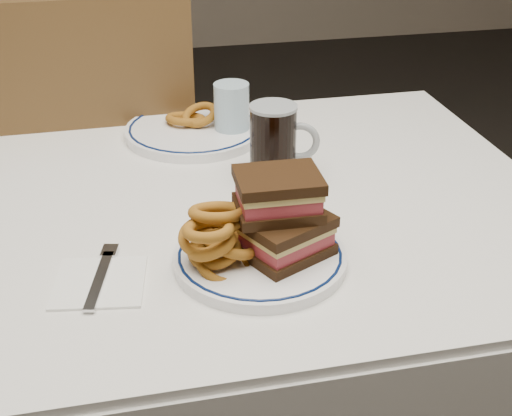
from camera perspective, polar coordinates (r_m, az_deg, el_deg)
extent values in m
cube|color=silver|center=(1.18, -6.54, -0.38)|extent=(1.26, 0.86, 0.03)
cylinder|color=#4F3319|center=(1.78, 10.42, -4.07)|extent=(0.06, 0.06, 0.71)
cube|color=silver|center=(1.60, -8.15, 4.28)|extent=(1.26, 0.01, 0.17)
cube|color=#4F3319|center=(1.81, -12.86, 0.80)|extent=(0.47, 0.47, 0.04)
cylinder|color=#4F3319|center=(2.11, -6.91, -2.12)|extent=(0.04, 0.04, 0.45)
cylinder|color=#4F3319|center=(1.78, -5.35, -8.54)|extent=(0.04, 0.04, 0.45)
cylinder|color=#4F3319|center=(2.12, -17.66, -3.28)|extent=(0.04, 0.04, 0.45)
cylinder|color=#4F3319|center=(1.79, -18.25, -9.89)|extent=(0.04, 0.04, 0.45)
cube|color=#4F3319|center=(1.51, -13.76, 6.47)|extent=(0.47, 0.04, 0.51)
cylinder|color=white|center=(1.01, 0.31, -4.04)|extent=(0.25, 0.25, 0.02)
torus|color=#091A4A|center=(1.00, 0.31, -3.64)|extent=(0.23, 0.23, 0.00)
cube|color=black|center=(1.00, 2.44, -3.33)|extent=(0.14, 0.13, 0.02)
cube|color=#AB313C|center=(0.99, 2.46, -2.48)|extent=(0.13, 0.12, 0.02)
cube|color=tan|center=(0.98, 2.48, -1.77)|extent=(0.14, 0.13, 0.01)
cube|color=black|center=(0.98, 2.50, -1.14)|extent=(0.14, 0.13, 0.02)
cube|color=black|center=(0.98, 1.76, -0.02)|extent=(0.12, 0.09, 0.02)
cube|color=#AB313C|center=(0.97, 1.78, 0.87)|extent=(0.11, 0.09, 0.02)
cube|color=tan|center=(0.96, 1.79, 1.62)|extent=(0.11, 0.09, 0.01)
cube|color=black|center=(0.96, 1.80, 2.28)|extent=(0.12, 0.09, 0.02)
torus|color=brown|center=(0.97, -2.64, -4.29)|extent=(0.09, 0.08, 0.07)
torus|color=brown|center=(0.98, -3.33, -3.43)|extent=(0.08, 0.08, 0.03)
torus|color=brown|center=(0.98, -2.14, -2.76)|extent=(0.09, 0.08, 0.05)
torus|color=brown|center=(0.96, -3.59, -2.96)|extent=(0.08, 0.07, 0.05)
torus|color=brown|center=(0.96, -4.28, -2.31)|extent=(0.07, 0.07, 0.05)
torus|color=brown|center=(0.98, -2.88, -1.05)|extent=(0.08, 0.08, 0.04)
torus|color=brown|center=(0.94, -3.85, -1.75)|extent=(0.07, 0.07, 0.03)
torus|color=brown|center=(0.97, -3.09, -0.33)|extent=(0.08, 0.08, 0.04)
cylinder|color=silver|center=(1.05, -2.48, -1.06)|extent=(0.06, 0.06, 0.03)
cylinder|color=maroon|center=(1.04, -2.49, -0.54)|extent=(0.05, 0.05, 0.01)
cylinder|color=black|center=(1.22, 1.37, 5.17)|extent=(0.08, 0.08, 0.13)
cylinder|color=#959CA3|center=(1.20, 1.40, 8.08)|extent=(0.08, 0.08, 0.01)
torus|color=#959CA3|center=(1.22, 3.53, 5.33)|extent=(0.07, 0.03, 0.07)
cylinder|color=#AAC9DC|center=(1.40, -1.96, 7.79)|extent=(0.07, 0.07, 0.11)
cylinder|color=white|center=(1.42, -5.00, 6.13)|extent=(0.27, 0.27, 0.02)
torus|color=#091A4A|center=(1.42, -5.01, 6.47)|extent=(0.26, 0.26, 0.01)
torus|color=brown|center=(1.44, -5.65, 7.12)|extent=(0.08, 0.08, 0.04)
torus|color=brown|center=(1.43, -4.51, 7.45)|extent=(0.08, 0.08, 0.05)
cube|color=white|center=(0.99, -12.41, -5.83)|extent=(0.14, 0.14, 0.00)
cube|color=silver|center=(0.99, -12.43, -5.64)|extent=(0.05, 0.14, 0.00)
cube|color=silver|center=(1.05, -11.64, -3.36)|extent=(0.03, 0.04, 0.00)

